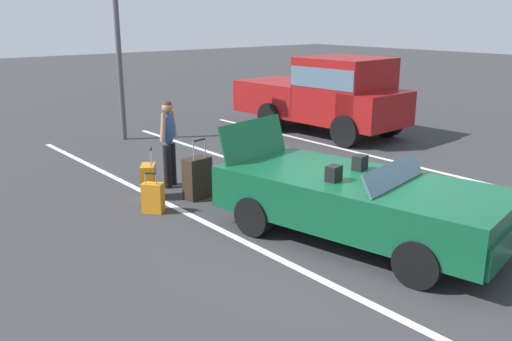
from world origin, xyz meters
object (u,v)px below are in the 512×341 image
Objects in this scene: suitcase_small_carryon at (153,198)px; parked_pickup_truck_near at (330,94)px; traveler_person at (169,139)px; suitcase_medium_bright at (149,182)px; suitcase_large_black at (197,178)px; convertible_car at (371,204)px; parking_lamp_post at (117,32)px.

parked_pickup_truck_near is (-2.47, 6.84, 0.86)m from suitcase_small_carryon.
suitcase_small_carryon is 0.42× the size of traveler_person.
suitcase_medium_bright is 1.30× the size of suitcase_small_carryon.
suitcase_medium_bright is 0.18× the size of parked_pickup_truck_near.
suitcase_large_black is 1.55× the size of suitcase_small_carryon.
parked_pickup_truck_near reaches higher than suitcase_large_black.
convertible_car is 6.28× the size of suitcase_small_carryon.
convertible_car reaches higher than suitcase_large_black.
convertible_car is at bearing -174.51° from suitcase_large_black.
traveler_person is (-0.92, -0.01, 0.56)m from suitcase_large_black.
suitcase_large_black is at bearing -30.11° from suitcase_small_carryon.
suitcase_large_black is 0.23× the size of parking_lamp_post.
parking_lamp_post reaches higher than suitcase_large_black.
convertible_car is 2.66× the size of traveler_person.
suitcase_medium_bright is (-0.52, -0.68, -0.06)m from suitcase_large_black.
parked_pickup_truck_near is 5.76m from parking_lamp_post.
parked_pickup_truck_near reaches higher than traveler_person.
suitcase_large_black is at bearing -71.67° from parked_pickup_truck_near.
convertible_car is 4.06m from suitcase_medium_bright.
suitcase_small_carryon is 0.14× the size of parked_pickup_truck_near.
suitcase_small_carryon is (-3.11, -1.75, -0.34)m from convertible_car.
suitcase_large_black is at bearing -32.35° from traveler_person.
suitcase_small_carryon is at bearing -73.36° from parked_pickup_truck_near.
parked_pickup_truck_near is (-2.31, 5.86, 0.74)m from suitcase_large_black.
suitcase_large_black is at bearing 177.16° from suitcase_medium_bright.
traveler_person is (-4.18, -0.78, 0.34)m from convertible_car.
convertible_car is 4.05× the size of suitcase_large_black.
parking_lamp_post is (-5.42, 2.17, 2.51)m from suitcase_small_carryon.
parking_lamp_post is (-5.26, 1.20, 2.39)m from suitcase_large_black.
suitcase_medium_bright is 0.74m from suitcase_small_carryon.
suitcase_small_carryon is 7.32m from parked_pickup_truck_near.
suitcase_small_carryon is at bearing -161.81° from convertible_car.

